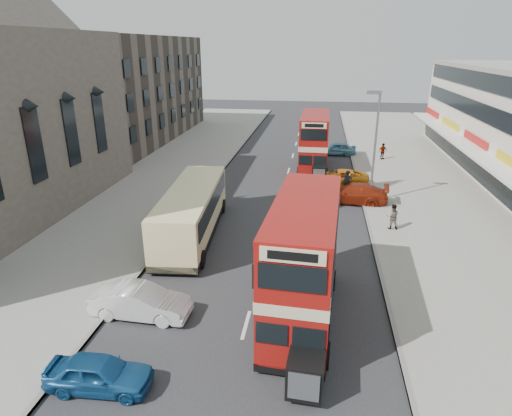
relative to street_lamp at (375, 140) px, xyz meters
The scene contains 19 objects.
ground 19.73m from the street_lamp, 109.92° to the right, with size 160.00×160.00×0.00m, color #28282B.
road_surface 8.33m from the street_lamp, 162.95° to the left, with size 12.00×90.00×0.01m, color #28282B.
pavement_right 7.50m from the street_lamp, 20.06° to the left, with size 12.00×90.00×0.15m, color gray.
pavement_left 19.22m from the street_lamp, behind, with size 12.00×90.00×0.15m, color gray.
kerb_left 13.62m from the street_lamp, behind, with size 0.20×90.00×0.16m, color gray.
kerb_right 5.13m from the street_lamp, 101.90° to the left, with size 0.20×90.00×0.16m, color gray.
brick_terrace 34.86m from the street_lamp, 144.96° to the left, with size 14.00×28.00×12.00m, color #66594C.
street_lamp is the anchor object (origin of this frame).
bus_main 15.80m from the street_lamp, 105.78° to the right, with size 3.03×9.34×5.07m.
bus_second 10.10m from the street_lamp, 115.69° to the left, with size 2.55×9.04×4.97m.
coach 13.86m from the street_lamp, 146.48° to the right, with size 3.48×10.71×2.79m.
car_left_near 23.33m from the street_lamp, 118.20° to the right, with size 1.46×3.62×1.23m, color #184E85.
car_left_front 19.89m from the street_lamp, 124.72° to the right, with size 1.48×4.24×1.40m, color silver.
car_right_a 4.22m from the street_lamp, behind, with size 2.06×5.07×1.47m, color maroon.
car_right_b 6.23m from the street_lamp, 115.27° to the left, with size 2.19×4.75×1.32m, color orange.
car_right_c 15.62m from the street_lamp, 97.48° to the left, with size 1.63×4.05×1.38m, color #60A5C0.
pedestrian_near 6.31m from the street_lamp, 79.41° to the right, with size 0.61×0.41×1.65m, color gray.
pedestrian_far 14.01m from the street_lamp, 79.05° to the left, with size 0.96×0.40×1.64m, color gray.
cyclist 4.40m from the street_lamp, 150.52° to the left, with size 0.68×1.65×2.20m.
Camera 1 is at (2.62, -13.09, 11.03)m, focal length 30.45 mm.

